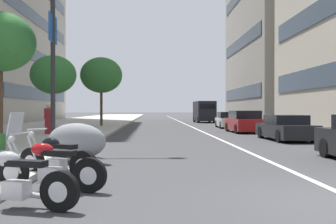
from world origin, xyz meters
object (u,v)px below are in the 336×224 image
at_px(motorcycle_mid_row, 56,160).
at_px(car_mid_block_traffic, 286,128).
at_px(motorcycle_second_in_row, 76,141).
at_px(street_lamp_with_banners, 63,25).
at_px(motorcycle_under_tarp, 48,168).
at_px(car_following_behind, 244,122).
at_px(street_tree_far_plaza, 0,42).
at_px(street_tree_by_lamp_post, 53,75).
at_px(car_lead_in_lane, 229,120).
at_px(pedestrian_on_plaza, 48,119).
at_px(street_tree_near_plaza_corner, 101,75).
at_px(delivery_van_ahead, 204,111).
at_px(motorcycle_nearest_camera, 15,182).

height_order(motorcycle_mid_row, car_mid_block_traffic, car_mid_block_traffic).
bearing_deg(motorcycle_second_in_row, street_lamp_with_banners, -48.66).
distance_m(motorcycle_under_tarp, car_following_behind, 20.60).
xyz_separation_m(street_tree_far_plaza, street_tree_by_lamp_post, (8.69, 0.04, -0.55)).
relative_size(motorcycle_under_tarp, car_lead_in_lane, 0.51).
height_order(motorcycle_second_in_row, pedestrian_on_plaza, pedestrian_on_plaza).
relative_size(street_tree_far_plaza, street_tree_near_plaza_corner, 0.89).
distance_m(delivery_van_ahead, street_tree_far_plaza, 33.62).
distance_m(motorcycle_mid_row, delivery_van_ahead, 39.32).
height_order(motorcycle_mid_row, motorcycle_second_in_row, motorcycle_second_in_row).
distance_m(car_following_behind, pedestrian_on_plaza, 12.62).
bearing_deg(delivery_van_ahead, car_lead_in_lane, 179.71).
bearing_deg(pedestrian_on_plaza, car_following_behind, 120.91).
distance_m(motorcycle_second_in_row, delivery_van_ahead, 36.63).
bearing_deg(motorcycle_nearest_camera, motorcycle_mid_row, -72.75).
distance_m(motorcycle_mid_row, pedestrian_on_plaza, 14.54).
relative_size(motorcycle_nearest_camera, delivery_van_ahead, 0.41).
bearing_deg(motorcycle_mid_row, street_lamp_with_banners, -50.70).
relative_size(car_following_behind, street_tree_far_plaza, 0.79).
distance_m(car_following_behind, delivery_van_ahead, 20.79).
distance_m(street_tree_far_plaza, pedestrian_on_plaza, 7.51).
distance_m(motorcycle_under_tarp, street_tree_far_plaza, 10.17).
height_order(car_following_behind, pedestrian_on_plaza, pedestrian_on_plaza).
bearing_deg(car_following_behind, street_lamp_with_banners, 135.86).
bearing_deg(motorcycle_under_tarp, motorcycle_second_in_row, -71.79).
distance_m(motorcycle_mid_row, car_mid_block_traffic, 14.01).
relative_size(motorcycle_under_tarp, street_tree_far_plaza, 0.42).
relative_size(motorcycle_nearest_camera, street_tree_near_plaza_corner, 0.35).
bearing_deg(car_lead_in_lane, street_lamp_with_banners, 152.28).
relative_size(motorcycle_nearest_camera, street_lamp_with_banners, 0.27).
bearing_deg(delivery_van_ahead, pedestrian_on_plaza, 152.37).
bearing_deg(pedestrian_on_plaza, car_mid_block_traffic, 90.21).
height_order(motorcycle_mid_row, car_lead_in_lane, car_lead_in_lane).
distance_m(motorcycle_under_tarp, pedestrian_on_plaza, 15.80).
bearing_deg(car_mid_block_traffic, delivery_van_ahead, 0.19).
bearing_deg(street_tree_far_plaza, street_tree_by_lamp_post, 0.24).
xyz_separation_m(motorcycle_second_in_row, street_tree_far_plaza, (4.46, 3.85, 3.60)).
height_order(street_tree_near_plaza_corner, pedestrian_on_plaza, street_tree_near_plaza_corner).
xyz_separation_m(car_following_behind, street_tree_near_plaza_corner, (8.24, 10.61, 3.82)).
height_order(street_lamp_with_banners, street_tree_near_plaza_corner, street_lamp_with_banners).
xyz_separation_m(delivery_van_ahead, street_lamp_with_banners, (-31.37, 9.68, 3.55)).
relative_size(motorcycle_mid_row, pedestrian_on_plaza, 1.14).
bearing_deg(car_mid_block_traffic, pedestrian_on_plaza, 75.09).
distance_m(car_following_behind, street_tree_by_lamp_post, 12.74).
relative_size(motorcycle_second_in_row, delivery_van_ahead, 0.40).
bearing_deg(car_lead_in_lane, motorcycle_second_in_row, 160.35).
distance_m(motorcycle_nearest_camera, motorcycle_second_in_row, 5.39).
xyz_separation_m(car_mid_block_traffic, street_tree_by_lamp_post, (5.05, 12.80, 3.08)).
height_order(motorcycle_second_in_row, car_following_behind, car_following_behind).
bearing_deg(motorcycle_nearest_camera, car_following_behind, -94.84).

